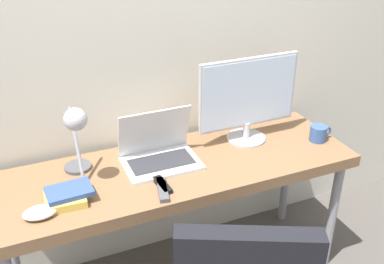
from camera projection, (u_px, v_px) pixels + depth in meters
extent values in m
cube|color=beige|center=(149.00, 33.00, 2.19)|extent=(8.00, 0.05, 2.60)
cube|color=brown|center=(177.00, 170.00, 2.18)|extent=(1.76, 0.57, 0.06)
cylinder|color=gray|center=(332.00, 216.00, 2.46)|extent=(0.05, 0.05, 0.68)
cylinder|color=gray|center=(11.00, 245.00, 2.25)|extent=(0.05, 0.05, 0.68)
cylinder|color=gray|center=(286.00, 174.00, 2.82)|extent=(0.05, 0.05, 0.68)
cube|color=silver|center=(161.00, 163.00, 2.16)|extent=(0.36, 0.25, 0.02)
cube|color=#2D2D33|center=(161.00, 162.00, 2.16)|extent=(0.30, 0.15, 0.00)
cube|color=silver|center=(154.00, 131.00, 2.18)|extent=(0.36, 0.08, 0.25)
cube|color=black|center=(154.00, 132.00, 2.18)|extent=(0.32, 0.06, 0.21)
cylinder|color=#B7B7BC|center=(246.00, 138.00, 2.40)|extent=(0.21, 0.21, 0.01)
cylinder|color=#B7B7BC|center=(246.00, 130.00, 2.38)|extent=(0.04, 0.04, 0.08)
cube|color=#B7B7BC|center=(248.00, 93.00, 2.28)|extent=(0.54, 0.02, 0.37)
cube|color=silver|center=(250.00, 93.00, 2.27)|extent=(0.52, 0.00, 0.34)
cylinder|color=#4C4C51|center=(78.00, 167.00, 2.14)|extent=(0.13, 0.13, 0.02)
cylinder|color=#99999E|center=(77.00, 144.00, 2.00)|extent=(0.02, 0.16, 0.32)
sphere|color=#B2B2B7|center=(75.00, 119.00, 1.87)|extent=(0.10, 0.10, 0.10)
cube|color=gold|center=(65.00, 199.00, 1.89)|extent=(0.18, 0.15, 0.04)
cube|color=#334C8C|center=(69.00, 191.00, 1.90)|extent=(0.20, 0.14, 0.02)
cube|color=black|center=(162.00, 185.00, 2.00)|extent=(0.05, 0.14, 0.02)
cube|color=#4C4C51|center=(163.00, 189.00, 1.97)|extent=(0.08, 0.18, 0.02)
cylinder|color=#385693|center=(318.00, 133.00, 2.37)|extent=(0.09, 0.09, 0.08)
torus|color=#385693|center=(327.00, 132.00, 2.39)|extent=(0.06, 0.01, 0.06)
ellipsoid|color=white|center=(40.00, 212.00, 1.81)|extent=(0.14, 0.09, 0.04)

